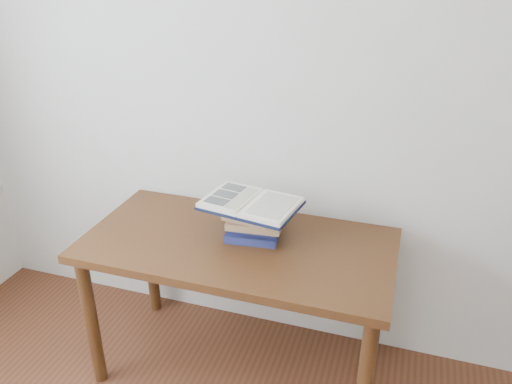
% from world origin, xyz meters
% --- Properties ---
extents(desk, '(1.34, 0.67, 0.72)m').
position_xyz_m(desk, '(-0.12, 1.38, 0.62)').
color(desk, '#482612').
rests_on(desk, ground).
extents(book_stack, '(0.26, 0.20, 0.16)m').
position_xyz_m(book_stack, '(-0.07, 1.44, 0.79)').
color(book_stack, navy).
rests_on(book_stack, desk).
extents(open_book, '(0.43, 0.33, 0.03)m').
position_xyz_m(open_book, '(-0.08, 1.42, 0.89)').
color(open_book, black).
rests_on(open_book, book_stack).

